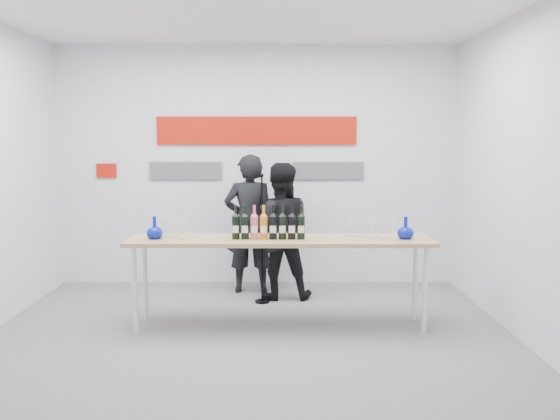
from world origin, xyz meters
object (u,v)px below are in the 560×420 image
at_px(presenter_left, 250,224).
at_px(mic_stand, 262,264).
at_px(tasting_table, 280,245).
at_px(presenter_right, 279,231).

bearing_deg(presenter_left, mic_stand, 107.50).
xyz_separation_m(tasting_table, mic_stand, (-0.20, 0.80, -0.37)).
xyz_separation_m(tasting_table, presenter_right, (-0.00, 1.00, -0.03)).
distance_m(tasting_table, presenter_right, 1.00).
height_order(tasting_table, presenter_left, presenter_left).
xyz_separation_m(presenter_left, mic_stand, (0.16, -0.45, -0.39)).
relative_size(presenter_left, mic_stand, 1.14).
bearing_deg(presenter_left, presenter_right, 143.26).
xyz_separation_m(tasting_table, presenter_left, (-0.36, 1.25, 0.02)).
relative_size(tasting_table, presenter_left, 1.77).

